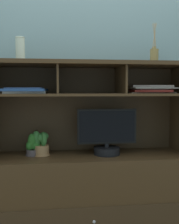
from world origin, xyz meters
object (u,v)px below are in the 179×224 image
Objects in this scene: magazine_stack_left at (25,91)px; diffuser_bottle at (154,55)px; magazine_stack_centre at (150,89)px; media_console at (89,172)px; potted_orchid at (41,144)px; tv_monitor at (107,136)px; ceramic_vase at (20,49)px; potted_fern at (32,146)px.

magazine_stack_left is 1.08m from diffuser_bottle.
magazine_stack_centre reaches higher than magazine_stack_left.
magazine_stack_centre is (0.53, 0.05, 0.69)m from media_console.
diffuser_bottle is (0.93, -0.02, 0.72)m from potted_orchid.
magazine_stack_centre reaches higher than tv_monitor.
ceramic_vase reaches higher than magazine_stack_left.
potted_orchid is at bearing -178.56° from magazine_stack_centre.
media_console is 0.34m from tv_monitor.
media_console is at bearing -2.55° from potted_fern.
tv_monitor reaches higher than potted_orchid.
ceramic_vase is at bearing -179.58° from diffuser_bottle.
potted_fern is 0.46m from magazine_stack_left.
magazine_stack_centre is 2.19× the size of ceramic_vase.
potted_fern is 0.77m from ceramic_vase.
potted_fern is (-0.46, 0.02, 0.23)m from media_console.
potted_fern is at bearing -176.99° from potted_orchid.
media_console reaches higher than potted_fern.
ceramic_vase is (-0.54, -0.01, 1.00)m from media_console.
tv_monitor is (0.14, -0.02, 0.31)m from media_console.
magazine_stack_centre is 1.11m from ceramic_vase.
diffuser_bottle reaches higher than tv_monitor.
diffuser_bottle is at bearing 0.42° from ceramic_vase.
magazine_stack_left is at bearing -58.54° from ceramic_vase.
potted_fern is (-0.07, -0.00, -0.02)m from potted_orchid.
magazine_stack_left is at bearing -139.96° from potted_orchid.
ceramic_vase reaches higher than tv_monitor.
ceramic_vase reaches higher than potted_fern.
tv_monitor reaches higher than potted_fern.
magazine_stack_left is at bearing -175.80° from tv_monitor.
magazine_stack_centre is at bearing 1.55° from potted_fern.
ceramic_vase is at bearing -161.79° from potted_fern.
potted_orchid reaches higher than potted_fern.
diffuser_bottle is 1.08m from ceramic_vase.
potted_orchid is 1.06× the size of ceramic_vase.
magazine_stack_left is (-0.11, -0.09, 0.43)m from potted_orchid.
potted_orchid is at bearing 11.27° from ceramic_vase.
diffuser_bottle reaches higher than potted_orchid.
tv_monitor is at bearing -4.81° from potted_orchid.
media_console is 0.84m from magazine_stack_left.
potted_fern is (-0.60, 0.04, -0.08)m from tv_monitor.
magazine_stack_left is (-0.04, -0.09, 0.45)m from potted_fern.
potted_orchid is 0.45m from magazine_stack_left.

